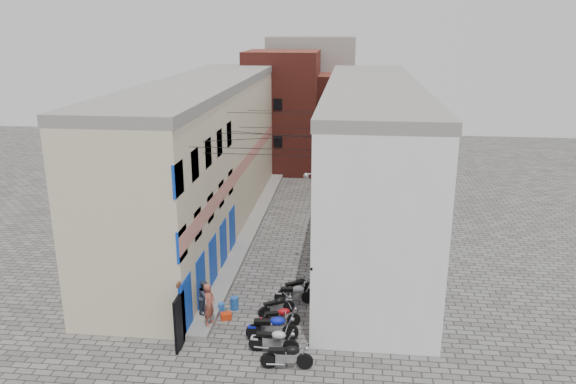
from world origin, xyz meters
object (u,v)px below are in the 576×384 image
at_px(motorcycle_c, 272,326).
at_px(motorcycle_d, 279,316).
at_px(person_b, 205,297).
at_px(water_jug_near, 221,308).
at_px(motorcycle_b, 274,339).
at_px(motorcycle_e, 277,305).
at_px(motorcycle_g, 297,286).
at_px(water_jug_far, 234,303).
at_px(person_a, 209,304).
at_px(red_crate, 226,316).
at_px(motorcycle_a, 287,355).
at_px(motorcycle_f, 294,292).

xyz_separation_m(motorcycle_c, motorcycle_d, (0.17, 0.98, -0.10)).
relative_size(person_b, water_jug_near, 3.26).
xyz_separation_m(motorcycle_b, motorcycle_c, (-0.18, 0.89, 0.05)).
relative_size(motorcycle_e, water_jug_near, 3.79).
distance_m(motorcycle_d, water_jug_near, 2.86).
bearing_deg(person_b, motorcycle_d, -91.96).
height_order(motorcycle_d, motorcycle_e, motorcycle_d).
bearing_deg(motorcycle_g, water_jug_far, -89.44).
xyz_separation_m(motorcycle_d, person_a, (-2.84, -0.49, 0.64)).
relative_size(motorcycle_c, motorcycle_e, 1.24).
bearing_deg(red_crate, motorcycle_c, -32.26).
height_order(motorcycle_g, person_b, person_b).
distance_m(motorcycle_e, person_b, 3.11).
distance_m(motorcycle_a, red_crate, 4.45).
xyz_separation_m(motorcycle_g, person_a, (-3.28, -3.43, 0.66)).
bearing_deg(motorcycle_c, person_b, -120.38).
xyz_separation_m(motorcycle_a, water_jug_far, (-2.82, 4.17, -0.28)).
height_order(motorcycle_d, water_jug_near, motorcycle_d).
bearing_deg(motorcycle_c, motorcycle_d, 164.65).
height_order(motorcycle_c, water_jug_near, motorcycle_c).
bearing_deg(water_jug_far, motorcycle_e, -10.35).
xyz_separation_m(motorcycle_f, person_b, (-3.66, -1.72, 0.46)).
xyz_separation_m(person_b, water_jug_far, (1.09, 0.86, -0.70)).
xyz_separation_m(motorcycle_e, motorcycle_g, (0.70, 1.98, -0.00)).
bearing_deg(motorcycle_c, red_crate, -127.81).
xyz_separation_m(motorcycle_g, person_b, (-3.72, -2.48, 0.49)).
height_order(motorcycle_g, water_jug_far, motorcycle_g).
distance_m(motorcycle_c, motorcycle_d, 1.00).
bearing_deg(person_a, motorcycle_d, -67.02).
xyz_separation_m(motorcycle_b, motorcycle_g, (0.43, 4.81, -0.07)).
height_order(motorcycle_f, motorcycle_g, motorcycle_f).
bearing_deg(motorcycle_c, motorcycle_f, 164.42).
distance_m(motorcycle_g, red_crate, 3.80).
bearing_deg(water_jug_near, person_b, -141.78).
height_order(motorcycle_f, red_crate, motorcycle_f).
bearing_deg(motorcycle_b, person_a, -112.97).
height_order(motorcycle_c, motorcycle_d, motorcycle_c).
height_order(motorcycle_d, red_crate, motorcycle_d).
height_order(motorcycle_c, motorcycle_e, motorcycle_c).
bearing_deg(motorcycle_d, motorcycle_c, -28.71).
xyz_separation_m(person_a, person_b, (-0.44, 0.95, -0.17)).
bearing_deg(water_jug_near, motorcycle_g, 32.80).
height_order(motorcycle_b, motorcycle_g, motorcycle_b).
height_order(motorcycle_a, motorcycle_c, motorcycle_c).
height_order(person_a, red_crate, person_a).
distance_m(motorcycle_e, red_crate, 2.22).
bearing_deg(motorcycle_b, motorcycle_e, -171.88).
distance_m(motorcycle_f, person_a, 4.23).
xyz_separation_m(motorcycle_d, red_crate, (-2.37, 0.41, -0.37)).
height_order(motorcycle_f, water_jug_far, motorcycle_f).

